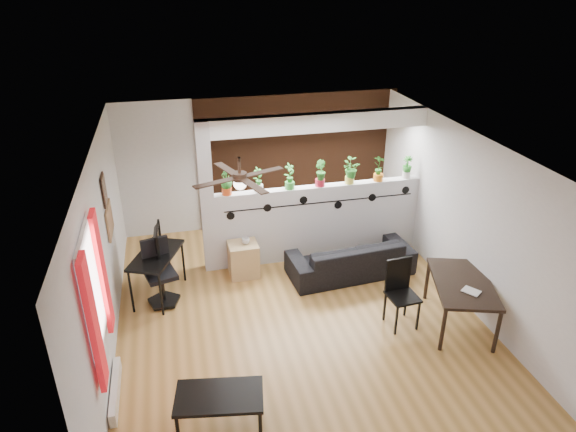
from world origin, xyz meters
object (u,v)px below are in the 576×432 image
at_px(potted_plant_6, 407,167).
at_px(folding_chair, 400,287).
at_px(cube_shelf, 243,259).
at_px(computer_desk, 156,258).
at_px(potted_plant_1, 258,179).
at_px(cup, 246,241).
at_px(dining_table, 463,286).
at_px(sofa, 350,258).
at_px(ceiling_fan, 240,179).
at_px(potted_plant_4, 350,170).
at_px(office_chair, 160,276).
at_px(potted_plant_0, 226,181).
at_px(potted_plant_5, 379,167).
at_px(coffee_table, 219,398).
at_px(potted_plant_2, 290,176).
at_px(potted_plant_3, 320,173).

bearing_deg(potted_plant_6, folding_chair, -115.25).
height_order(cube_shelf, computer_desk, computer_desk).
bearing_deg(potted_plant_6, potted_plant_1, -180.00).
height_order(cup, dining_table, dining_table).
height_order(sofa, cup, cup).
height_order(ceiling_fan, potted_plant_6, ceiling_fan).
relative_size(potted_plant_4, office_chair, 0.43).
height_order(potted_plant_1, potted_plant_4, potted_plant_4).
distance_m(computer_desk, office_chair, 0.28).
distance_m(potted_plant_0, potted_plant_4, 2.11).
height_order(potted_plant_4, dining_table, potted_plant_4).
relative_size(office_chair, dining_table, 0.69).
bearing_deg(potted_plant_6, office_chair, -169.41).
distance_m(potted_plant_4, dining_table, 2.70).
bearing_deg(potted_plant_4, potted_plant_5, 0.00).
distance_m(potted_plant_4, computer_desk, 3.49).
distance_m(ceiling_fan, coffee_table, 2.57).
xyz_separation_m(potted_plant_2, office_chair, (-2.22, -0.81, -1.13)).
height_order(ceiling_fan, cup, ceiling_fan).
height_order(potted_plant_4, folding_chair, potted_plant_4).
height_order(potted_plant_0, potted_plant_2, same).
bearing_deg(office_chair, potted_plant_4, 13.88).
bearing_deg(potted_plant_0, office_chair, -145.29).
bearing_deg(computer_desk, dining_table, -22.35).
xyz_separation_m(potted_plant_5, cube_shelf, (-2.46, -0.34, -1.30)).
height_order(potted_plant_1, cube_shelf, potted_plant_1).
height_order(potted_plant_0, cube_shelf, potted_plant_0).
bearing_deg(potted_plant_1, potted_plant_5, 0.00).
distance_m(potted_plant_2, office_chair, 2.62).
bearing_deg(coffee_table, ceiling_fan, 71.28).
relative_size(potted_plant_0, potted_plant_4, 1.02).
xyz_separation_m(potted_plant_6, sofa, (-1.23, -0.72, -1.27)).
relative_size(computer_desk, office_chair, 1.14).
xyz_separation_m(computer_desk, dining_table, (4.19, -1.72, -0.05)).
height_order(potted_plant_3, dining_table, potted_plant_3).
height_order(potted_plant_1, sofa, potted_plant_1).
bearing_deg(potted_plant_4, dining_table, -69.56).
bearing_deg(sofa, potted_plant_1, -31.56).
relative_size(potted_plant_1, potted_plant_6, 1.05).
bearing_deg(cube_shelf, cup, -1.36).
bearing_deg(cube_shelf, potted_plant_5, 6.53).
distance_m(potted_plant_6, computer_desk, 4.50).
bearing_deg(coffee_table, dining_table, 16.61).
bearing_deg(sofa, ceiling_fan, 24.46).
bearing_deg(sofa, cup, -17.01).
distance_m(computer_desk, folding_chair, 3.67).
bearing_deg(sofa, folding_chair, 94.61).
relative_size(potted_plant_0, potted_plant_3, 0.99).
height_order(potted_plant_1, potted_plant_5, potted_plant_5).
height_order(potted_plant_4, computer_desk, potted_plant_4).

